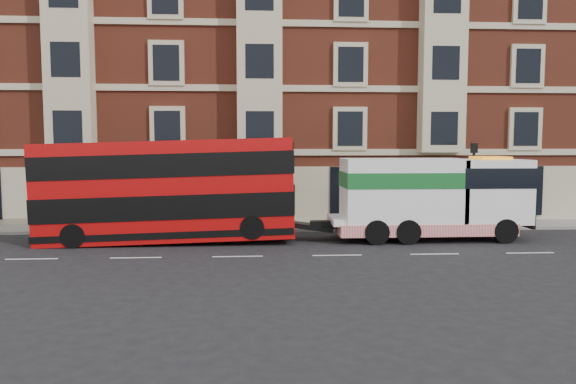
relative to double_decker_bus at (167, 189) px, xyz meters
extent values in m
plane|color=black|center=(3.27, -3.42, -2.44)|extent=(120.00, 120.00, 0.00)
cube|color=slate|center=(3.27, 4.08, -2.36)|extent=(90.00, 3.00, 0.15)
cube|color=brown|center=(3.77, 11.58, 6.56)|extent=(45.00, 12.00, 18.00)
cylinder|color=black|center=(-2.73, 2.78, -0.29)|extent=(0.14, 0.14, 4.00)
cube|color=black|center=(-2.73, 2.78, 1.81)|extent=(0.35, 0.15, 0.50)
cylinder|color=black|center=(15.27, 2.78, -0.29)|extent=(0.14, 0.14, 4.00)
cube|color=black|center=(15.27, 2.78, 1.81)|extent=(0.35, 0.15, 0.50)
cube|color=#AF090A|center=(0.00, 0.00, -0.06)|extent=(11.34, 2.53, 4.45)
cube|color=black|center=(0.00, 0.00, -0.72)|extent=(11.38, 2.59, 1.06)
cube|color=black|center=(0.00, 0.00, 1.10)|extent=(11.38, 2.59, 1.01)
cylinder|color=black|center=(-3.85, -1.14, -1.91)|extent=(1.05, 0.32, 1.05)
cylinder|color=black|center=(-3.85, 1.14, -1.91)|extent=(1.05, 0.32, 1.05)
cylinder|color=black|center=(3.85, -1.14, -1.61)|extent=(1.05, 0.32, 1.05)
cylinder|color=black|center=(3.85, 1.14, -1.61)|extent=(1.05, 0.32, 1.05)
cube|color=white|center=(12.00, 0.00, -1.48)|extent=(9.11, 2.33, 0.30)
cube|color=white|center=(14.94, 0.00, -0.16)|extent=(3.24, 2.53, 2.94)
cube|color=white|center=(10.79, 0.00, -0.11)|extent=(5.47, 2.53, 2.94)
cube|color=#156225|center=(10.79, 0.00, 0.39)|extent=(5.52, 2.57, 0.71)
cube|color=red|center=(11.80, 0.00, -1.83)|extent=(8.10, 2.59, 0.56)
cylinder|color=black|center=(15.24, -1.14, -1.88)|extent=(1.11, 0.35, 1.11)
cylinder|color=black|center=(15.24, 1.14, -1.88)|extent=(1.11, 0.35, 1.11)
cylinder|color=black|center=(10.79, -1.14, -1.88)|extent=(1.11, 0.40, 1.11)
cylinder|color=black|center=(10.79, 1.14, -1.88)|extent=(1.11, 0.40, 1.11)
cylinder|color=black|center=(9.37, -1.14, -1.88)|extent=(1.11, 0.40, 1.11)
cylinder|color=black|center=(9.37, 1.14, -1.88)|extent=(1.11, 0.40, 1.11)
camera|label=1|loc=(3.93, -25.52, 2.07)|focal=35.00mm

